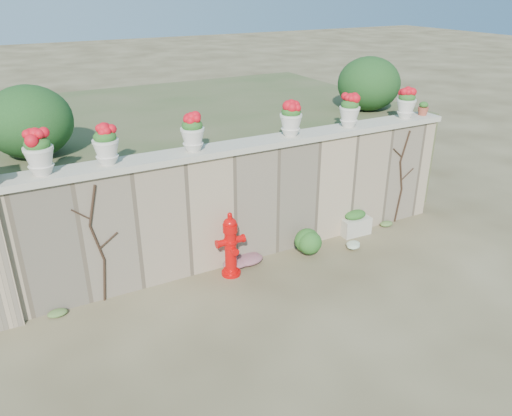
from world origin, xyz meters
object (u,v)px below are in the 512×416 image
fire_hydrant (231,244)px  planter_box (355,223)px  terracotta_pot (423,109)px  urn_pot_0 (39,153)px

fire_hydrant → planter_box: 2.79m
fire_hydrant → planter_box: bearing=5.4°
planter_box → terracotta_pot: size_ratio=2.37×
planter_box → urn_pot_0: size_ratio=0.96×
fire_hydrant → planter_box: size_ratio=1.89×
terracotta_pot → fire_hydrant: bearing=-174.0°
planter_box → terracotta_pot: (1.68, 0.25, 1.99)m
fire_hydrant → urn_pot_0: bearing=170.5°
planter_box → urn_pot_0: (-5.34, 0.25, 2.18)m
fire_hydrant → urn_pot_0: (-2.58, 0.47, 1.84)m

